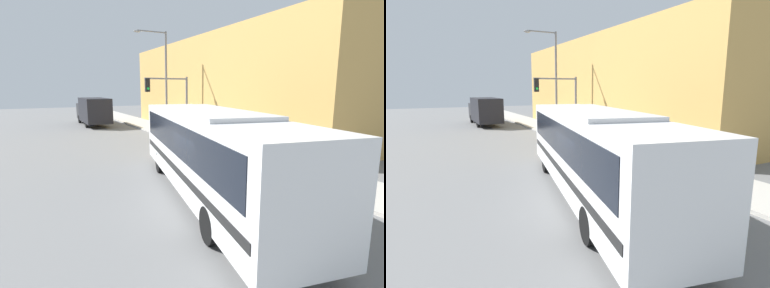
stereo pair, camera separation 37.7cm
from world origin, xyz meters
The scene contains 10 objects.
ground_plane centered at (0.00, 0.00, 0.00)m, with size 120.00×120.00×0.00m, color slate.
sidewalk centered at (6.11, 20.00, 0.07)m, with size 3.22×70.00×0.14m.
building_facade centered at (10.72, 15.01, 4.14)m, with size 6.00×28.02×8.28m.
city_bus centered at (0.66, 0.87, 1.88)m, with size 4.80×12.26×3.25m.
delivery_truck centered at (1.11, 25.57, 1.62)m, with size 2.44×8.24×2.95m.
fire_hydrant centered at (5.10, 4.02, 0.53)m, with size 0.23×0.31×0.78m.
traffic_light_pole centered at (4.05, 11.35, 3.37)m, with size 3.28×0.35×4.65m.
parking_meter centered at (5.10, 8.81, 0.96)m, with size 0.14×0.14×1.21m.
street_lamp centered at (5.02, 15.26, 5.06)m, with size 2.78×0.28×8.39m.
pedestrian_near_corner centered at (6.25, 12.07, 1.03)m, with size 0.34×0.34×1.75m.
Camera 2 is at (-4.55, -8.46, 3.98)m, focal length 28.00 mm.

